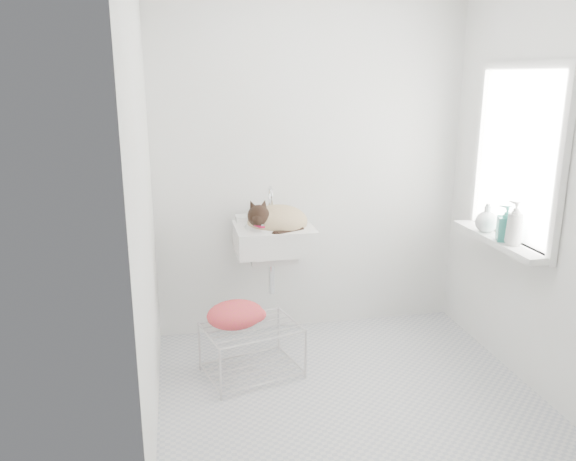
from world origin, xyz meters
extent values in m
cube|color=silver|center=(0.00, 0.00, 0.00)|extent=(2.20, 2.00, 0.02)
cube|color=white|center=(0.00, 1.00, 1.25)|extent=(2.20, 0.02, 2.50)
cube|color=white|center=(1.10, 0.00, 1.25)|extent=(0.02, 2.00, 2.50)
cube|color=white|center=(-1.10, 0.00, 1.25)|extent=(0.02, 2.00, 2.50)
cube|color=white|center=(1.09, 0.20, 1.35)|extent=(0.01, 0.80, 1.00)
cube|color=white|center=(1.07, 0.20, 1.35)|extent=(0.04, 0.90, 1.10)
cube|color=white|center=(1.01, 0.20, 0.83)|extent=(0.16, 0.88, 0.04)
cube|color=white|center=(-0.31, 0.74, 0.85)|extent=(0.51, 0.45, 0.21)
ellipsoid|color=tan|center=(-0.28, 0.73, 0.88)|extent=(0.44, 0.39, 0.20)
sphere|color=black|center=(-0.44, 0.66, 0.97)|extent=(0.17, 0.17, 0.14)
torus|color=#BB0A39|center=(-0.42, 0.66, 0.93)|extent=(0.14, 0.14, 0.06)
cube|color=#BDBABA|center=(-0.53, 0.33, 0.15)|extent=(0.63, 0.52, 0.33)
ellipsoid|color=#CA661C|center=(-0.62, 0.35, 0.36)|extent=(0.40, 0.33, 0.15)
imported|color=silver|center=(1.00, 0.03, 0.85)|extent=(0.11, 0.11, 0.22)
imported|color=teal|center=(1.00, 0.12, 0.85)|extent=(0.13, 0.13, 0.22)
imported|color=white|center=(1.00, 0.34, 0.85)|extent=(0.18, 0.18, 0.18)
camera|label=1|loc=(-0.93, -2.86, 1.82)|focal=35.48mm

